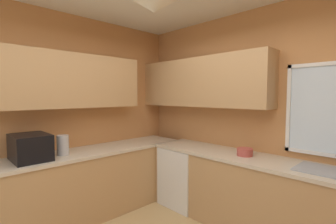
{
  "coord_description": "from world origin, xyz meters",
  "views": [
    {
      "loc": [
        1.36,
        -1.18,
        1.61
      ],
      "look_at": [
        -0.54,
        0.66,
        1.43
      ],
      "focal_mm": 25.48,
      "sensor_mm": 36.0,
      "label": 1
    }
  ],
  "objects_px": {
    "dishwasher": "(186,176)",
    "kettle": "(63,145)",
    "bowl": "(245,152)",
    "microwave": "(30,147)"
  },
  "relations": [
    {
      "from": "dishwasher",
      "to": "microwave",
      "type": "xyz_separation_m",
      "value": [
        -0.66,
        -1.88,
        0.61
      ]
    },
    {
      "from": "microwave",
      "to": "bowl",
      "type": "bearing_deg",
      "value": 50.33
    },
    {
      "from": "dishwasher",
      "to": "kettle",
      "type": "distance_m",
      "value": 1.76
    },
    {
      "from": "kettle",
      "to": "bowl",
      "type": "relative_size",
      "value": 1.31
    },
    {
      "from": "bowl",
      "to": "dishwasher",
      "type": "bearing_deg",
      "value": -178.14
    },
    {
      "from": "kettle",
      "to": "bowl",
      "type": "xyz_separation_m",
      "value": [
        1.56,
        1.56,
        -0.08
      ]
    },
    {
      "from": "bowl",
      "to": "kettle",
      "type": "bearing_deg",
      "value": -135.06
    },
    {
      "from": "microwave",
      "to": "kettle",
      "type": "height_order",
      "value": "microwave"
    },
    {
      "from": "microwave",
      "to": "kettle",
      "type": "bearing_deg",
      "value": 86.72
    },
    {
      "from": "dishwasher",
      "to": "kettle",
      "type": "height_order",
      "value": "kettle"
    }
  ]
}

